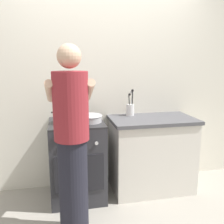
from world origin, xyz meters
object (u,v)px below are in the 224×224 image
at_px(pot, 63,117).
at_px(utensil_crock, 130,108).
at_px(person, 72,144).
at_px(mixing_bowl, 89,118).
at_px(stove_range, 77,160).

bearing_deg(pot, utensil_crock, 16.34).
distance_m(pot, person, 0.60).
bearing_deg(utensil_crock, mixing_bowl, -156.40).
height_order(mixing_bowl, utensil_crock, utensil_crock).
distance_m(mixing_bowl, utensil_crock, 0.59).
relative_size(utensil_crock, person, 0.19).
bearing_deg(person, stove_range, 82.77).
xyz_separation_m(stove_range, pot, (-0.14, -0.04, 0.52)).
relative_size(stove_range, pot, 3.60).
bearing_deg(stove_range, mixing_bowl, -13.76).
height_order(pot, person, person).
bearing_deg(mixing_bowl, person, -110.44).
height_order(stove_range, utensil_crock, utensil_crock).
xyz_separation_m(stove_range, person, (-0.08, -0.62, 0.41)).
height_order(pot, utensil_crock, utensil_crock).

